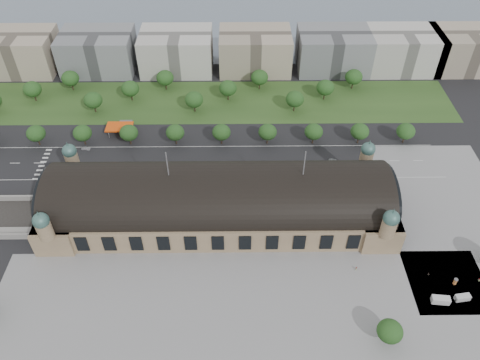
{
  "coord_description": "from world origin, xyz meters",
  "views": [
    {
      "loc": [
        7.79,
        -141.98,
        153.49
      ],
      "look_at": [
        9.24,
        9.24,
        14.0
      ],
      "focal_mm": 35.0,
      "sensor_mm": 36.0,
      "label": 1
    }
  ],
  "objects_px": {
    "parked_car_3": "(132,179)",
    "van_east": "(462,298)",
    "traffic_car_2": "(126,175)",
    "pedestrian_2": "(428,274)",
    "parked_car_4": "(142,184)",
    "parked_car_6": "(151,179)",
    "parked_car_1": "(109,179)",
    "traffic_car_1": "(86,148)",
    "parked_car_2": "(94,185)",
    "bus_west": "(186,172)",
    "van_south": "(440,300)",
    "bus_east": "(265,174)",
    "petrol_station": "(123,126)",
    "bus_mid": "(228,167)",
    "parked_car_5": "(130,179)",
    "parked_car_0": "(75,183)",
    "pedestrian_0": "(356,269)",
    "traffic_car_4": "(252,169)",
    "traffic_car_6": "(354,171)",
    "traffic_car_5": "(333,160)",
    "advertising_column": "(455,282)",
    "pedestrian_5": "(479,280)"
  },
  "relations": [
    {
      "from": "parked_car_2",
      "to": "bus_east",
      "type": "relative_size",
      "value": 0.43
    },
    {
      "from": "traffic_car_4",
      "to": "parked_car_5",
      "type": "relative_size",
      "value": 0.73
    },
    {
      "from": "bus_mid",
      "to": "pedestrian_0",
      "type": "relative_size",
      "value": 6.76
    },
    {
      "from": "van_east",
      "to": "advertising_column",
      "type": "height_order",
      "value": "advertising_column"
    },
    {
      "from": "parked_car_2",
      "to": "parked_car_4",
      "type": "distance_m",
      "value": 22.61
    },
    {
      "from": "parked_car_1",
      "to": "bus_west",
      "type": "relative_size",
      "value": 0.47
    },
    {
      "from": "bus_east",
      "to": "bus_mid",
      "type": "bearing_deg",
      "value": 78.39
    },
    {
      "from": "parked_car_0",
      "to": "pedestrian_5",
      "type": "relative_size",
      "value": 2.81
    },
    {
      "from": "parked_car_6",
      "to": "van_south",
      "type": "height_order",
      "value": "van_south"
    },
    {
      "from": "traffic_car_1",
      "to": "parked_car_2",
      "type": "xyz_separation_m",
      "value": [
        10.48,
        -27.6,
        0.01
      ]
    },
    {
      "from": "parked_car_2",
      "to": "parked_car_3",
      "type": "relative_size",
      "value": 1.16
    },
    {
      "from": "traffic_car_6",
      "to": "van_east",
      "type": "relative_size",
      "value": 0.98
    },
    {
      "from": "traffic_car_2",
      "to": "parked_car_0",
      "type": "distance_m",
      "value": 24.05
    },
    {
      "from": "petrol_station",
      "to": "bus_mid",
      "type": "distance_m",
      "value": 66.21
    },
    {
      "from": "traffic_car_2",
      "to": "bus_east",
      "type": "height_order",
      "value": "bus_east"
    },
    {
      "from": "parked_car_2",
      "to": "bus_west",
      "type": "distance_m",
      "value": 43.69
    },
    {
      "from": "parked_car_6",
      "to": "parked_car_3",
      "type": "bearing_deg",
      "value": -116.07
    },
    {
      "from": "traffic_car_4",
      "to": "traffic_car_6",
      "type": "xyz_separation_m",
      "value": [
        50.5,
        -2.78,
        0.15
      ]
    },
    {
      "from": "bus_mid",
      "to": "van_south",
      "type": "height_order",
      "value": "bus_mid"
    },
    {
      "from": "van_east",
      "to": "parked_car_3",
      "type": "bearing_deg",
      "value": 144.98
    },
    {
      "from": "traffic_car_5",
      "to": "pedestrian_0",
      "type": "distance_m",
      "value": 67.2
    },
    {
      "from": "van_south",
      "to": "parked_car_3",
      "type": "bearing_deg",
      "value": 157.36
    },
    {
      "from": "parked_car_6",
      "to": "van_south",
      "type": "xyz_separation_m",
      "value": [
        117.32,
        -69.36,
        0.63
      ]
    },
    {
      "from": "traffic_car_5",
      "to": "parked_car_5",
      "type": "distance_m",
      "value": 101.22
    },
    {
      "from": "parked_car_6",
      "to": "advertising_column",
      "type": "xyz_separation_m",
      "value": [
        125.99,
        -61.26,
        0.82
      ]
    },
    {
      "from": "traffic_car_2",
      "to": "parked_car_3",
      "type": "bearing_deg",
      "value": 52.5
    },
    {
      "from": "traffic_car_2",
      "to": "parked_car_3",
      "type": "relative_size",
      "value": 1.14
    },
    {
      "from": "parked_car_4",
      "to": "parked_car_6",
      "type": "xyz_separation_m",
      "value": [
        4.05,
        4.0,
        -0.05
      ]
    },
    {
      "from": "traffic_car_2",
      "to": "pedestrian_2",
      "type": "distance_m",
      "value": 143.02
    },
    {
      "from": "parked_car_4",
      "to": "parked_car_5",
      "type": "relative_size",
      "value": 0.92
    },
    {
      "from": "parked_car_3",
      "to": "van_east",
      "type": "xyz_separation_m",
      "value": [
        135.43,
        -68.33,
        0.42
      ]
    },
    {
      "from": "bus_west",
      "to": "pedestrian_0",
      "type": "xyz_separation_m",
      "value": [
        72.58,
        -57.84,
        -0.65
      ]
    },
    {
      "from": "bus_mid",
      "to": "advertising_column",
      "type": "bearing_deg",
      "value": -131.22
    },
    {
      "from": "bus_mid",
      "to": "van_east",
      "type": "bearing_deg",
      "value": -133.94
    },
    {
      "from": "traffic_car_4",
      "to": "advertising_column",
      "type": "height_order",
      "value": "advertising_column"
    },
    {
      "from": "traffic_car_2",
      "to": "van_east",
      "type": "distance_m",
      "value": 156.1
    },
    {
      "from": "parked_car_1",
      "to": "bus_mid",
      "type": "bearing_deg",
      "value": 73.43
    },
    {
      "from": "parked_car_0",
      "to": "pedestrian_2",
      "type": "relative_size",
      "value": 2.94
    },
    {
      "from": "traffic_car_2",
      "to": "traffic_car_1",
      "type": "bearing_deg",
      "value": -129.03
    },
    {
      "from": "traffic_car_1",
      "to": "parked_car_4",
      "type": "bearing_deg",
      "value": -123.21
    },
    {
      "from": "van_east",
      "to": "pedestrian_0",
      "type": "distance_m",
      "value": 39.77
    },
    {
      "from": "traffic_car_5",
      "to": "parked_car_5",
      "type": "xyz_separation_m",
      "value": [
        -100.38,
        -12.98,
        0.07
      ]
    },
    {
      "from": "petrol_station",
      "to": "traffic_car_2",
      "type": "xyz_separation_m",
      "value": [
        7.51,
        -37.45,
        -2.25
      ]
    },
    {
      "from": "parked_car_5",
      "to": "parked_car_0",
      "type": "bearing_deg",
      "value": -121.27
    },
    {
      "from": "parked_car_1",
      "to": "traffic_car_1",
      "type": "bearing_deg",
      "value": -168.55
    },
    {
      "from": "parked_car_5",
      "to": "parked_car_2",
      "type": "bearing_deg",
      "value": -113.31
    },
    {
      "from": "traffic_car_1",
      "to": "parked_car_0",
      "type": "bearing_deg",
      "value": -171.44
    },
    {
      "from": "traffic_car_6",
      "to": "bus_east",
      "type": "relative_size",
      "value": 0.48
    },
    {
      "from": "traffic_car_1",
      "to": "bus_mid",
      "type": "height_order",
      "value": "bus_mid"
    },
    {
      "from": "bus_west",
      "to": "pedestrian_0",
      "type": "height_order",
      "value": "bus_west"
    }
  ]
}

